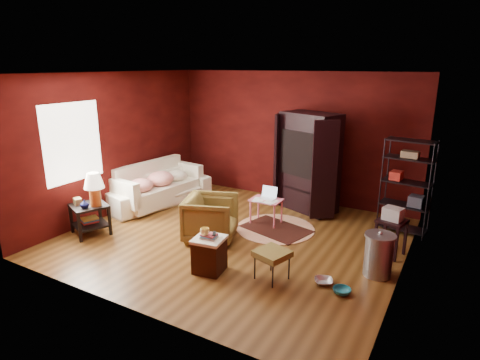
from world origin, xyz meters
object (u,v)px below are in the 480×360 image
(sofa, at_px, (158,184))
(wire_shelving, at_px, (408,183))
(laptop_desk, at_px, (267,202))
(side_table, at_px, (92,198))
(tv_armoire, at_px, (308,161))
(hamper, at_px, (209,254))
(armchair, at_px, (211,216))

(sofa, xyz_separation_m, wire_shelving, (4.87, 0.99, 0.48))
(sofa, bearing_deg, laptop_desk, -72.57)
(side_table, height_order, tv_armoire, tv_armoire)
(sofa, relative_size, hamper, 3.84)
(wire_shelving, bearing_deg, laptop_desk, -152.88)
(laptop_desk, relative_size, tv_armoire, 0.35)
(hamper, bearing_deg, laptop_desk, 92.28)
(wire_shelving, bearing_deg, sofa, -161.52)
(side_table, relative_size, laptop_desk, 1.61)
(wire_shelving, bearing_deg, side_table, -142.49)
(armchair, relative_size, tv_armoire, 0.42)
(armchair, relative_size, laptop_desk, 1.21)
(hamper, xyz_separation_m, tv_armoire, (0.29, 3.19, 0.77))
(side_table, distance_m, laptop_desk, 3.15)
(hamper, relative_size, tv_armoire, 0.30)
(sofa, relative_size, wire_shelving, 1.36)
(armchair, distance_m, hamper, 1.13)
(laptop_desk, height_order, wire_shelving, wire_shelving)
(hamper, bearing_deg, sofa, 143.91)
(side_table, bearing_deg, wire_shelving, 30.48)
(side_table, xyz_separation_m, laptop_desk, (2.45, 1.96, -0.24))
(side_table, xyz_separation_m, wire_shelving, (4.77, 2.81, 0.25))
(hamper, bearing_deg, tv_armoire, 84.79)
(side_table, height_order, hamper, side_table)
(side_table, distance_m, tv_armoire, 4.20)
(wire_shelving, bearing_deg, tv_armoire, 178.71)
(side_table, bearing_deg, hamper, -2.17)
(sofa, height_order, laptop_desk, sofa)
(hamper, distance_m, tv_armoire, 3.29)
(armchair, distance_m, tv_armoire, 2.49)
(hamper, bearing_deg, armchair, 122.47)
(armchair, bearing_deg, wire_shelving, -75.23)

